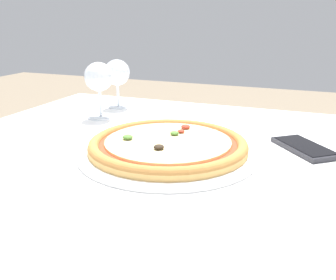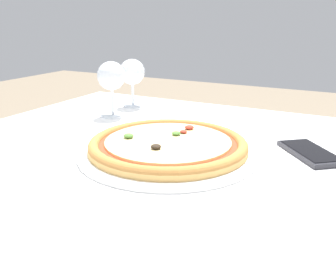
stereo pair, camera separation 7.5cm
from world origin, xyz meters
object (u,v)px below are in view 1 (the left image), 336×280
at_px(pizza_plate, 168,146).
at_px(dining_table, 200,201).
at_px(wine_glass_far_right, 99,79).
at_px(cell_phone, 304,148).
at_px(wine_glass_far_left, 117,74).

bearing_deg(pizza_plate, dining_table, 13.24).
relative_size(wine_glass_far_right, cell_phone, 0.97).
xyz_separation_m(wine_glass_far_right, cell_phone, (0.53, -0.07, -0.10)).
xyz_separation_m(dining_table, wine_glass_far_right, (-0.34, 0.18, 0.21)).
relative_size(pizza_plate, cell_phone, 2.32).
bearing_deg(wine_glass_far_left, wine_glass_far_right, -83.46).
xyz_separation_m(dining_table, pizza_plate, (-0.07, -0.02, 0.12)).
xyz_separation_m(wine_glass_far_left, wine_glass_far_right, (0.01, -0.13, 0.00)).
bearing_deg(dining_table, wine_glass_far_left, 139.11).
distance_m(pizza_plate, cell_phone, 0.29).
bearing_deg(cell_phone, wine_glass_far_right, 172.19).
relative_size(wine_glass_far_left, cell_phone, 0.93).
height_order(wine_glass_far_right, cell_phone, wine_glass_far_right).
bearing_deg(pizza_plate, wine_glass_far_right, 144.27).
relative_size(dining_table, pizza_plate, 3.29).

